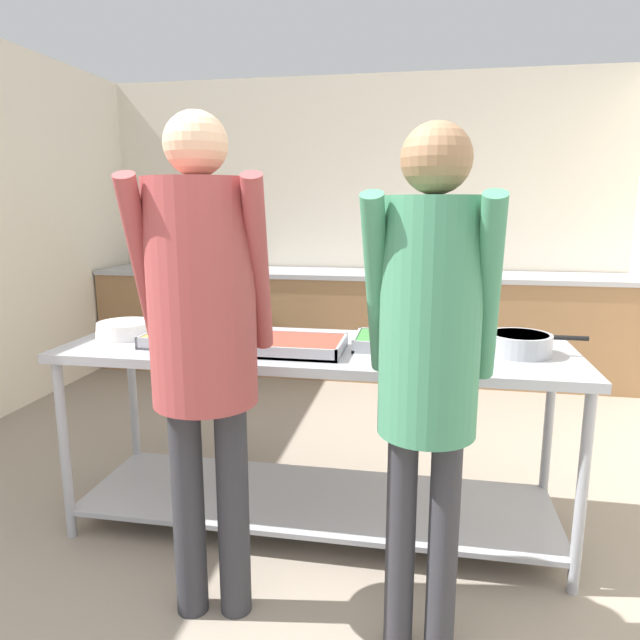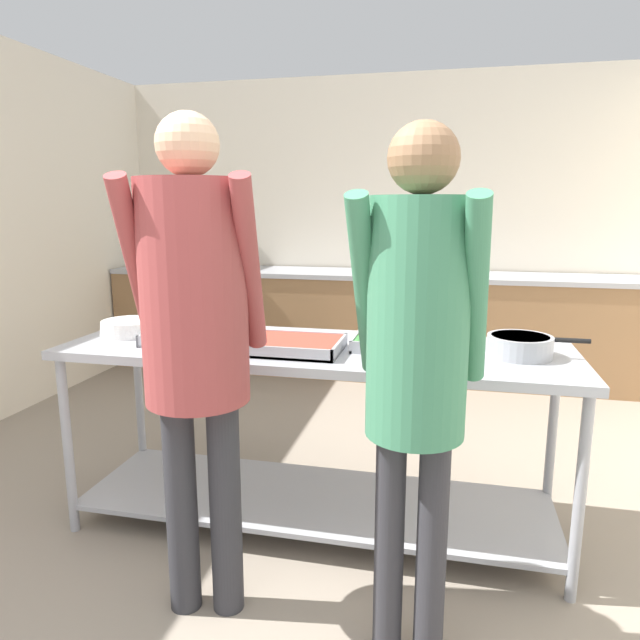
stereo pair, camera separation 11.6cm
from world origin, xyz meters
The scene contains 11 objects.
wall_rear centered at (0.00, 4.38, 1.32)m, with size 4.84×0.06×2.65m.
back_counter centered at (0.00, 4.01, 0.46)m, with size 4.68×0.65×0.93m.
serving_counter centered at (0.13, 1.46, 0.60)m, with size 2.28×0.72×0.88m.
plate_stack centered at (-0.81, 1.48, 0.91)m, with size 0.28×0.28×0.07m.
serving_tray_roast centered at (-0.40, 1.38, 0.90)m, with size 0.47×0.27×0.05m.
serving_tray_vegetables centered at (0.07, 1.35, 0.90)m, with size 0.41×0.32×0.05m.
serving_tray_greens centered at (0.54, 1.49, 0.90)m, with size 0.47×0.29×0.05m.
sauce_pan centered at (1.01, 1.47, 0.93)m, with size 0.41×0.27×0.09m.
guest_serving_left centered at (-0.14, 0.80, 1.12)m, with size 0.51×0.41×1.80m.
guest_serving_right centered at (0.62, 0.74, 1.09)m, with size 0.42×0.36×1.74m.
water_bottle centered at (-2.02, 4.10, 1.03)m, with size 0.06×0.06×0.23m.
Camera 2 is at (0.71, -0.98, 1.50)m, focal length 32.00 mm.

